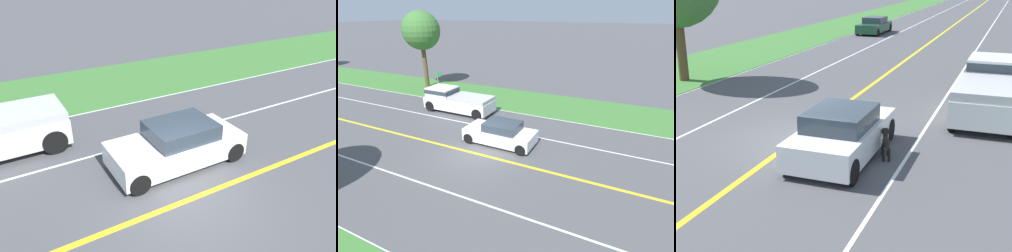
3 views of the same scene
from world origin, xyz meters
TOP-DOWN VIEW (x-y plane):
  - ground_plane at (0.00, 0.00)m, footprint 400.00×400.00m
  - centre_divider_line at (0.00, 0.00)m, footprint 0.18×160.00m
  - lane_edge_line_right at (7.00, 0.00)m, footprint 0.14×160.00m
  - lane_dash_same_dir at (3.50, 0.00)m, footprint 0.10×160.00m
  - grass_verge_right at (10.00, 0.00)m, footprint 6.00×160.00m
  - ego_car at (1.78, -0.77)m, footprint 1.92×4.26m
  - dog at (2.94, -0.45)m, footprint 0.47×1.10m

SIDE VIEW (x-z plane):
  - ground_plane at x=0.00m, z-range 0.00..0.00m
  - centre_divider_line at x=0.00m, z-range 0.00..0.01m
  - lane_edge_line_right at x=7.00m, z-range 0.00..0.01m
  - lane_dash_same_dir at x=3.50m, z-range 0.00..0.01m
  - grass_verge_right at x=10.00m, z-range 0.00..0.03m
  - dog at x=2.94m, z-range 0.09..0.87m
  - ego_car at x=1.78m, z-range -0.04..1.35m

